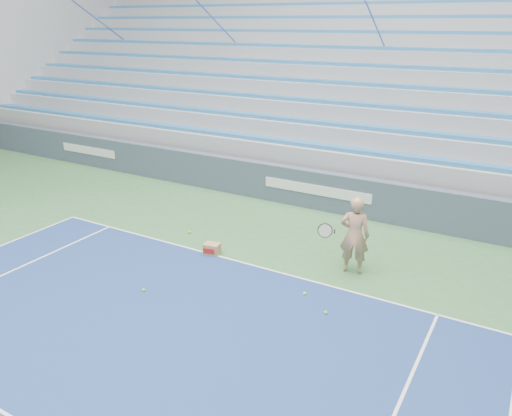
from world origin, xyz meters
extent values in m
cube|color=white|center=(0.00, 11.88, 0.01)|extent=(10.97, 0.05, 0.00)
cube|color=#3E4B5E|center=(0.00, 15.88, 0.55)|extent=(30.00, 0.30, 1.10)
cube|color=white|center=(-9.00, 15.72, 0.60)|extent=(2.60, 0.02, 0.28)
cube|color=white|center=(0.00, 15.72, 0.60)|extent=(3.20, 0.02, 0.28)
cube|color=#989BA0|center=(0.00, 20.43, 0.55)|extent=(30.00, 8.50, 1.10)
cube|color=#989BA0|center=(0.00, 20.43, 1.35)|extent=(30.00, 8.50, 0.50)
cube|color=teal|center=(0.00, 16.56, 1.66)|extent=(29.60, 0.42, 0.11)
cube|color=#989BA0|center=(0.00, 20.86, 1.85)|extent=(30.00, 7.65, 0.50)
cube|color=teal|center=(0.00, 17.41, 2.16)|extent=(29.60, 0.42, 0.11)
cube|color=#989BA0|center=(0.00, 21.28, 2.35)|extent=(30.00, 6.80, 0.50)
cube|color=teal|center=(0.00, 18.26, 2.66)|extent=(29.60, 0.42, 0.11)
cube|color=#989BA0|center=(0.00, 21.71, 2.85)|extent=(30.00, 5.95, 0.50)
cube|color=teal|center=(0.00, 19.11, 3.16)|extent=(29.60, 0.42, 0.11)
cube|color=#989BA0|center=(0.00, 22.13, 3.35)|extent=(30.00, 5.10, 0.50)
cube|color=teal|center=(0.00, 19.96, 3.66)|extent=(29.60, 0.42, 0.11)
cube|color=#989BA0|center=(0.00, 22.56, 3.85)|extent=(30.00, 4.25, 0.50)
cube|color=teal|center=(0.00, 20.81, 4.15)|extent=(29.60, 0.42, 0.11)
cube|color=#989BA0|center=(0.00, 22.98, 4.35)|extent=(30.00, 3.40, 0.50)
cube|color=teal|center=(0.00, 21.66, 4.65)|extent=(29.60, 0.42, 0.11)
cube|color=#989BA0|center=(0.00, 23.41, 4.85)|extent=(30.00, 2.55, 0.50)
cube|color=teal|center=(0.00, 22.51, 5.15)|extent=(29.60, 0.42, 0.11)
cube|color=#989BA0|center=(0.00, 23.84, 5.35)|extent=(30.00, 1.70, 0.50)
cube|color=teal|center=(0.00, 23.36, 5.65)|extent=(29.60, 0.42, 0.11)
cube|color=#989BA0|center=(-15.15, 20.43, 3.05)|extent=(0.30, 8.80, 6.10)
cube|color=#989BA0|center=(0.00, 24.98, 3.65)|extent=(31.00, 0.40, 7.30)
cylinder|color=#3359B4|center=(-12.00, 20.43, 4.60)|extent=(0.05, 8.53, 5.04)
cylinder|color=#3359B4|center=(-6.00, 20.43, 4.60)|extent=(0.05, 8.53, 5.04)
cylinder|color=#3359B4|center=(0.00, 20.43, 4.60)|extent=(0.05, 8.53, 5.04)
imported|color=tan|center=(2.17, 12.73, 0.84)|extent=(0.68, 0.52, 1.68)
cylinder|color=black|center=(1.82, 12.48, 0.95)|extent=(0.12, 0.27, 0.08)
cylinder|color=beige|center=(1.72, 12.20, 1.05)|extent=(0.29, 0.16, 0.28)
torus|color=black|center=(1.72, 12.20, 1.05)|extent=(0.31, 0.18, 0.30)
cube|color=#AC7D53|center=(-0.90, 11.92, 0.13)|extent=(0.39, 0.32, 0.26)
cube|color=#B21E19|center=(-0.90, 11.79, 0.13)|extent=(0.28, 0.06, 0.12)
sphere|color=#B2E82F|center=(-2.07, 12.62, 0.03)|extent=(0.07, 0.07, 0.07)
sphere|color=#B2E82F|center=(-1.09, 9.84, 0.03)|extent=(0.07, 0.07, 0.07)
sphere|color=#B2E82F|center=(2.34, 10.90, 0.03)|extent=(0.07, 0.07, 0.07)
sphere|color=#B2E82F|center=(1.72, 11.32, 0.03)|extent=(0.07, 0.07, 0.07)
camera|label=1|loc=(5.17, 3.48, 5.03)|focal=35.00mm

